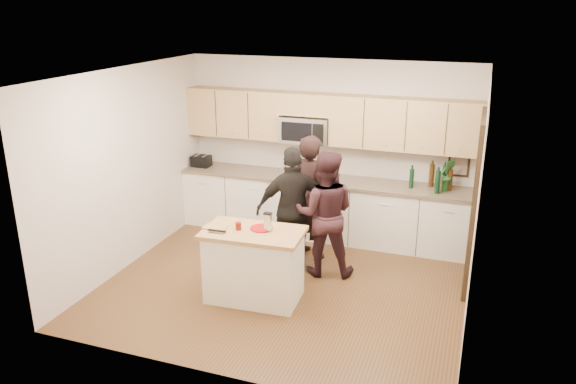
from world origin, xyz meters
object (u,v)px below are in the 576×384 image
(woman_center, at_px, (325,214))
(woman_right, at_px, (294,209))
(toaster, at_px, (201,161))
(woman_left, at_px, (311,197))
(island, at_px, (254,265))

(woman_center, height_order, woman_right, woman_right)
(toaster, height_order, woman_left, woman_left)
(woman_left, relative_size, woman_right, 1.04)
(island, bearing_deg, toaster, 126.93)
(toaster, relative_size, woman_left, 0.16)
(woman_left, distance_m, woman_center, 0.58)
(woman_center, bearing_deg, woman_right, -13.20)
(island, relative_size, toaster, 4.24)
(woman_left, xyz_separation_m, woman_center, (0.33, -0.48, -0.04))
(toaster, xyz_separation_m, woman_center, (2.43, -1.19, -0.18))
(island, distance_m, woman_center, 1.21)
(woman_right, bearing_deg, toaster, -55.84)
(island, bearing_deg, woman_left, 75.58)
(island, bearing_deg, woman_center, 54.20)
(island, xyz_separation_m, toaster, (-1.82, 2.15, 0.57))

